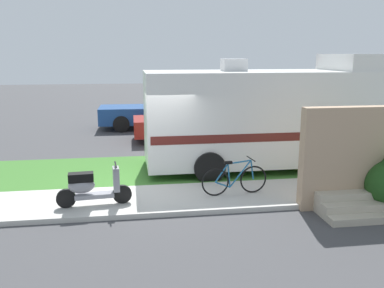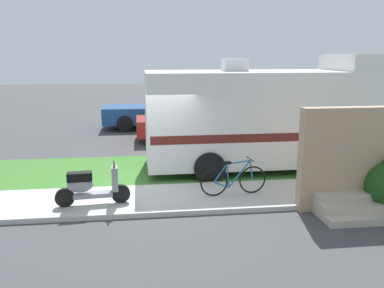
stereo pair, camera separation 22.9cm
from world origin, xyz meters
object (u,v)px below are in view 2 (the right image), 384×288
object	(u,v)px
motorhome_rv	(273,116)
bottle_green	(299,182)
scooter	(90,186)
bicycle	(233,180)
pickup_truck_near	(212,117)
pickup_truck_far	(166,109)

from	to	relation	value
motorhome_rv	bottle_green	distance (m)	2.60
scooter	bicycle	world-z (taller)	scooter
motorhome_rv	bicycle	distance (m)	3.38
pickup_truck_near	bottle_green	bearing A→B (deg)	-80.58
motorhome_rv	scooter	size ratio (longest dim) A/B	4.46
pickup_truck_near	bottle_green	distance (m)	6.96
pickup_truck_near	pickup_truck_far	bearing A→B (deg)	119.05
motorhome_rv	pickup_truck_near	bearing A→B (deg)	102.91
scooter	pickup_truck_near	world-z (taller)	pickup_truck_near
bottle_green	pickup_truck_near	bearing A→B (deg)	99.42
bicycle	pickup_truck_near	size ratio (longest dim) A/B	0.33
scooter	bicycle	bearing A→B (deg)	4.50
scooter	bottle_green	distance (m)	5.40
motorhome_rv	bottle_green	world-z (taller)	motorhome_rv
bottle_green	bicycle	bearing A→B (deg)	-166.93
pickup_truck_near	pickup_truck_far	size ratio (longest dim) A/B	1.02
pickup_truck_far	bottle_green	world-z (taller)	pickup_truck_far
scooter	bicycle	distance (m)	3.47
pickup_truck_far	bottle_green	bearing A→B (deg)	-73.88
pickup_truck_far	bottle_green	xyz separation A→B (m)	(2.89, -9.98, -0.71)
pickup_truck_near	bottle_green	xyz separation A→B (m)	(1.13, -6.83, -0.71)
bicycle	pickup_truck_near	xyz separation A→B (m)	(0.75, 7.27, 0.43)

